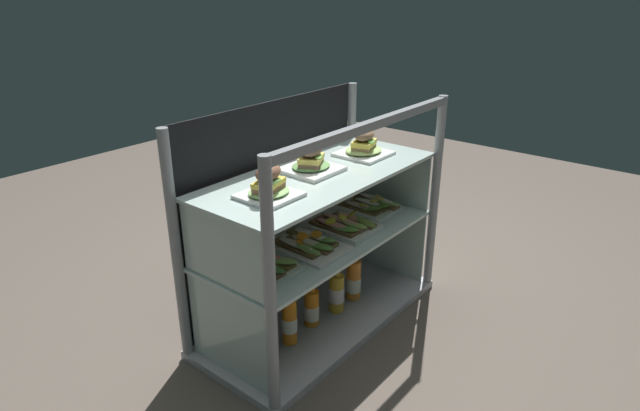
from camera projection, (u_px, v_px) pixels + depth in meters
ground_plane at (320, 321)px, 2.35m from camera, size 6.00×6.00×0.02m
case_base_deck at (320, 316)px, 2.34m from camera, size 1.10×0.51×0.04m
case_frame at (299, 207)px, 2.22m from camera, size 1.10×0.51×0.93m
riser_lower_tier at (320, 277)px, 2.27m from camera, size 1.02×0.43×0.35m
shelf_lower_glass at (320, 238)px, 2.20m from camera, size 1.04×0.45×0.01m
riser_upper_tier at (320, 207)px, 2.14m from camera, size 1.02×0.43×0.26m
shelf_upper_glass at (320, 174)px, 2.09m from camera, size 1.04×0.45×0.01m
plated_roll_sandwich_far_right at (269, 186)px, 1.83m from camera, size 0.19×0.19×0.12m
plated_roll_sandwich_far_left at (311, 162)px, 2.09m from camera, size 0.21×0.21×0.12m
plated_roll_sandwich_right_of_center at (364, 146)px, 2.28m from camera, size 0.20×0.20×0.11m
open_sandwich_tray_near_right_corner at (259, 266)px, 1.93m from camera, size 0.21×0.29×0.06m
open_sandwich_tray_right_of_center at (308, 244)px, 2.09m from camera, size 0.21×0.29×0.06m
open_sandwich_tray_mid_right at (343, 224)px, 2.25m from camera, size 0.21×0.29×0.06m
open_sandwich_tray_left_of_center at (368, 205)px, 2.45m from camera, size 0.21×0.30×0.06m
juice_bottle_front_fourth at (264, 340)px, 2.00m from camera, size 0.06×0.06×0.23m
juice_bottle_front_right_end at (289, 320)px, 2.11m from camera, size 0.06×0.06×0.25m
juice_bottle_front_second at (312, 308)px, 2.23m from camera, size 0.06×0.06×0.21m
juice_bottle_front_middle at (336, 292)px, 2.32m from camera, size 0.07×0.07×0.22m
juice_bottle_near_post at (354, 280)px, 2.41m from camera, size 0.07×0.07×0.23m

